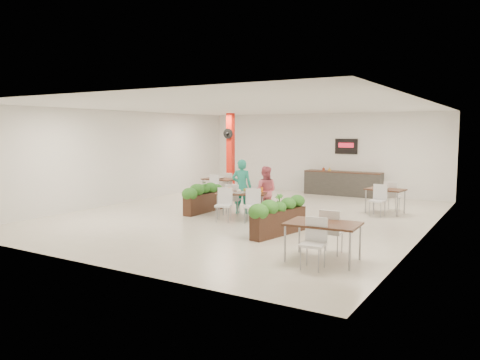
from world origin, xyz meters
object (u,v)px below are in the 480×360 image
main_table (242,196)px  planter_left (204,196)px  side_table_c (323,228)px  side_table_a (221,182)px  service_counter (343,183)px  side_table_b (385,193)px  diner_woman (265,191)px  planter_right (279,215)px  diner_man (242,187)px  red_column (230,153)px

main_table → planter_left: (-1.52, 0.27, -0.13)m
planter_left → side_table_c: size_ratio=1.14×
planter_left → side_table_a: size_ratio=1.14×
service_counter → side_table_b: bearing=-52.9°
diner_woman → main_table: bearing=39.1°
main_table → planter_right: planter_right is taller
main_table → planter_left: planter_left is taller
diner_man → planter_left: size_ratio=0.89×
side_table_c → main_table: bearing=136.7°
main_table → diner_man: 0.79m
diner_man → side_table_b: (3.71, 2.32, -0.21)m
red_column → diner_woman: 5.12m
side_table_a → side_table_b: bearing=2.7°
side_table_a → diner_man: bearing=-42.8°
red_column → side_table_a: bearing=-72.5°
red_column → service_counter: size_ratio=1.07×
diner_woman → planter_left: diner_woman is taller
service_counter → red_column: bearing=-155.0°
side_table_b → side_table_c: same height
diner_woman → planter_left: 1.98m
diner_man → diner_woman: bearing=160.9°
service_counter → side_table_c: (2.70, -9.16, 0.15)m
diner_man → planter_right: 3.10m
main_table → diner_man: diner_man is taller
side_table_a → service_counter: bearing=44.3°
red_column → side_table_b: size_ratio=1.93×
service_counter → diner_man: (-1.31, -5.50, 0.34)m
side_table_b → diner_man: bearing=-140.8°
service_counter → planter_left: 6.37m
red_column → side_table_c: red_column is taller
red_column → planter_left: 4.46m
service_counter → side_table_c: bearing=-73.6°
planter_left → side_table_c: bearing=-32.5°
main_table → diner_woman: bearing=58.2°
red_column → side_table_b: (6.41, -1.32, -1.02)m
main_table → planter_right: (1.88, -1.41, -0.14)m
red_column → planter_left: bearing=-68.8°
red_column → side_table_a: 1.71m
diner_woman → service_counter: bearing=-114.4°
service_counter → side_table_b: 3.99m
service_counter → main_table: service_counter is taller
diner_man → diner_woman: 0.81m
diner_woman → side_table_b: 3.73m
planter_left → side_table_a: (-1.15, 2.71, 0.13)m
diner_man → side_table_a: size_ratio=1.01×
side_table_c → diner_man: bearing=134.0°
service_counter → side_table_c: 9.55m
service_counter → main_table: (-0.92, -6.16, 0.14)m
red_column → side_table_b: red_column is taller
main_table → planter_right: bearing=-36.9°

